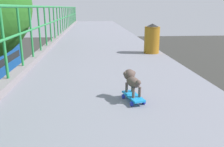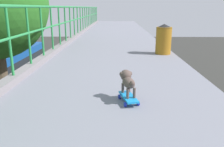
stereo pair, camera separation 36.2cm
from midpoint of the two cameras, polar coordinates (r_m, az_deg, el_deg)
The scene contains 3 objects.
toy_skateboard at distance 3.08m, azimuth 1.80°, elevation -5.69°, with size 0.27×0.45×0.08m.
small_dog at distance 3.08m, azimuth 1.47°, elevation -1.54°, with size 0.22×0.41×0.31m.
litter_bin at distance 6.40m, azimuth 8.03°, elevation 8.46°, with size 0.41×0.41×0.78m.
Camera 1 is at (1.07, -1.99, 7.36)m, focal length 37.81 mm.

